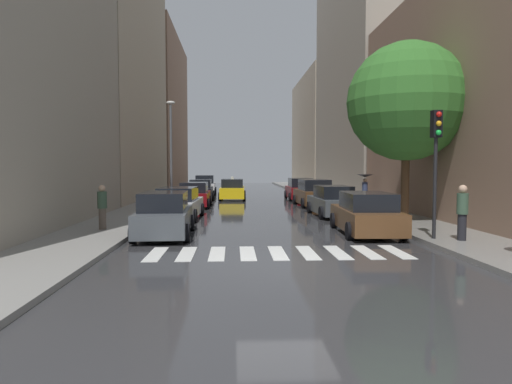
% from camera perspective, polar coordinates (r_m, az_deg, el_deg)
% --- Properties ---
extents(ground_plane, '(28.00, 72.00, 0.04)m').
position_cam_1_polar(ground_plane, '(35.54, -0.83, -0.95)').
color(ground_plane, '#323235').
extents(sidewalk_left, '(3.00, 72.00, 0.15)m').
position_cam_1_polar(sidewalk_left, '(35.88, -11.26, -0.82)').
color(sidewalk_left, gray).
rests_on(sidewalk_left, ground).
extents(sidewalk_right, '(3.00, 72.00, 0.15)m').
position_cam_1_polar(sidewalk_right, '(36.36, 9.46, -0.74)').
color(sidewalk_right, gray).
rests_on(sidewalk_right, ground).
extents(crosswalk_stripes, '(7.65, 2.20, 0.01)m').
position_cam_1_polar(crosswalk_stripes, '(13.41, 2.80, -7.79)').
color(crosswalk_stripes, silver).
rests_on(crosswalk_stripes, ground).
extents(building_left_mid, '(6.00, 18.61, 23.16)m').
position_cam_1_polar(building_left_mid, '(38.56, -18.20, 16.59)').
color(building_left_mid, '#B2A38C').
rests_on(building_left_mid, ground).
extents(building_left_far, '(6.00, 20.02, 18.61)m').
position_cam_1_polar(building_left_far, '(57.95, -12.76, 9.83)').
color(building_left_far, '#8C6B56').
rests_on(building_left_far, ground).
extents(building_right_near, '(6.00, 19.08, 11.59)m').
position_cam_1_polar(building_right_near, '(24.65, 27.56, 10.39)').
color(building_right_near, '#8C6B56').
rests_on(building_right_near, ground).
extents(building_right_mid, '(6.00, 18.43, 21.60)m').
position_cam_1_polar(building_right_mid, '(43.17, 14.10, 14.13)').
color(building_right_mid, '#9E9384').
rests_on(building_right_mid, ground).
extents(building_right_far, '(6.00, 19.60, 14.61)m').
position_cam_1_polar(building_right_far, '(61.60, 8.64, 7.61)').
color(building_right_far, '#B2A38C').
rests_on(building_right_far, ground).
extents(parked_car_left_nearest, '(2.13, 4.46, 1.65)m').
position_cam_1_polar(parked_car_left_nearest, '(16.79, -11.64, -2.98)').
color(parked_car_left_nearest, '#474C51').
rests_on(parked_car_left_nearest, ground).
extents(parked_car_left_second, '(2.27, 4.82, 1.57)m').
position_cam_1_polar(parked_car_left_second, '(22.25, -9.87, -1.52)').
color(parked_car_left_second, silver).
rests_on(parked_car_left_second, ground).
extents(parked_car_left_third, '(2.07, 4.06, 1.59)m').
position_cam_1_polar(parked_car_left_third, '(28.63, -7.88, -0.44)').
color(parked_car_left_third, maroon).
rests_on(parked_car_left_third, ground).
extents(parked_car_left_fourth, '(2.09, 4.34, 1.59)m').
position_cam_1_polar(parked_car_left_fourth, '(35.13, -7.07, 0.23)').
color(parked_car_left_fourth, black).
rests_on(parked_car_left_fourth, ground).
extents(parked_car_left_fifth, '(2.08, 4.09, 1.80)m').
position_cam_1_polar(parked_car_left_fifth, '(41.28, -6.54, 0.80)').
color(parked_car_left_fifth, silver).
rests_on(parked_car_left_fifth, ground).
extents(parked_car_right_nearest, '(2.29, 4.78, 1.60)m').
position_cam_1_polar(parked_car_right_nearest, '(17.61, 13.92, -2.78)').
color(parked_car_right_nearest, brown).
rests_on(parked_car_right_nearest, ground).
extents(parked_car_right_second, '(2.08, 4.61, 1.60)m').
position_cam_1_polar(parked_car_right_second, '(23.59, 9.74, -1.23)').
color(parked_car_right_second, '#474C51').
rests_on(parked_car_right_second, ground).
extents(parked_car_right_third, '(2.26, 4.64, 1.76)m').
position_cam_1_polar(parked_car_right_third, '(29.32, 7.38, -0.22)').
color(parked_car_right_third, brown).
rests_on(parked_car_right_third, ground).
extents(parked_car_right_fourth, '(2.12, 4.65, 1.70)m').
position_cam_1_polar(parked_car_right_fourth, '(34.93, 5.64, 0.30)').
color(parked_car_right_fourth, maroon).
rests_on(parked_car_right_fourth, ground).
extents(taxi_midroad, '(2.16, 4.53, 1.81)m').
position_cam_1_polar(taxi_midroad, '(35.04, -3.03, 0.28)').
color(taxi_midroad, yellow).
rests_on(taxi_midroad, ground).
extents(pedestrian_foreground, '(0.36, 0.36, 1.83)m').
position_cam_1_polar(pedestrian_foreground, '(16.13, 24.90, -2.22)').
color(pedestrian_foreground, black).
rests_on(pedestrian_foreground, sidewalk_right).
extents(pedestrian_near_tree, '(1.09, 1.09, 1.94)m').
position_cam_1_polar(pedestrian_near_tree, '(29.79, 13.77, 1.27)').
color(pedestrian_near_tree, '#38513D').
rests_on(pedestrian_near_tree, sidewalk_right).
extents(pedestrian_by_kerb, '(0.36, 0.36, 1.73)m').
position_cam_1_polar(pedestrian_by_kerb, '(18.22, -19.08, -1.71)').
color(pedestrian_by_kerb, brown).
rests_on(pedestrian_by_kerb, sidewalk_left).
extents(street_tree_right, '(5.28, 5.28, 7.97)m').
position_cam_1_polar(street_tree_right, '(21.36, 18.72, 10.86)').
color(street_tree_right, '#513823').
rests_on(street_tree_right, sidewalk_right).
extents(traffic_light_right_corner, '(0.30, 0.42, 4.30)m').
position_cam_1_polar(traffic_light_right_corner, '(16.09, 22.06, 5.55)').
color(traffic_light_right_corner, black).
rests_on(traffic_light_right_corner, sidewalk_right).
extents(lamp_post_left, '(0.60, 0.28, 6.91)m').
position_cam_1_polar(lamp_post_left, '(31.15, -10.83, 6.05)').
color(lamp_post_left, '#595B60').
rests_on(lamp_post_left, sidewalk_left).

